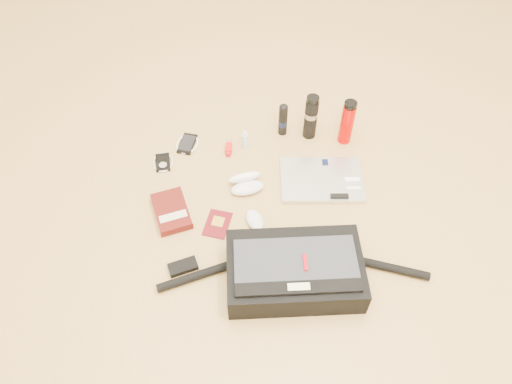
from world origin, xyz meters
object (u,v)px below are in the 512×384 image
at_px(messenger_bag, 294,271).
at_px(book, 172,211).
at_px(thermos_black, 311,117).
at_px(thermos_red, 347,122).
at_px(laptop, 322,180).

xyz_separation_m(messenger_bag, book, (-0.42, 0.38, -0.05)).
bearing_deg(thermos_black, book, -152.54).
bearing_deg(thermos_black, thermos_red, -21.50).
bearing_deg(thermos_black, messenger_bag, -108.19).
bearing_deg(thermos_red, messenger_bag, -120.41).
xyz_separation_m(laptop, thermos_red, (0.16, 0.23, 0.10)).
relative_size(messenger_bag, thermos_black, 4.41).
bearing_deg(book, messenger_bag, -51.27).
xyz_separation_m(laptop, thermos_black, (0.01, 0.29, 0.10)).
bearing_deg(book, laptop, -4.28).
bearing_deg(thermos_black, laptop, -92.34).
height_order(thermos_black, thermos_red, thermos_black).
distance_m(laptop, thermos_red, 0.30).
bearing_deg(thermos_red, thermos_black, 158.50).
bearing_deg(thermos_red, laptop, -125.89).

